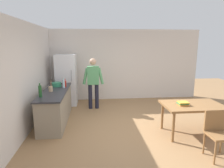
% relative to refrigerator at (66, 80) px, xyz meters
% --- Properties ---
extents(ground_plane, '(14.00, 14.00, 0.00)m').
position_rel_refrigerator_xyz_m(ground_plane, '(1.90, -2.40, -0.90)').
color(ground_plane, '#936D47').
extents(wall_back, '(6.40, 0.12, 2.70)m').
position_rel_refrigerator_xyz_m(wall_back, '(1.90, 0.60, 0.45)').
color(wall_back, silver).
rests_on(wall_back, ground_plane).
extents(wall_left, '(0.12, 5.60, 2.70)m').
position_rel_refrigerator_xyz_m(wall_left, '(-0.70, -2.20, 0.45)').
color(wall_left, silver).
rests_on(wall_left, ground_plane).
extents(kitchen_counter, '(0.64, 2.20, 0.90)m').
position_rel_refrigerator_xyz_m(kitchen_counter, '(-0.10, -1.60, -0.45)').
color(kitchen_counter, gray).
rests_on(kitchen_counter, ground_plane).
extents(refrigerator, '(0.70, 0.67, 1.80)m').
position_rel_refrigerator_xyz_m(refrigerator, '(0.00, 0.00, 0.00)').
color(refrigerator, white).
rests_on(refrigerator, ground_plane).
extents(person, '(0.70, 0.22, 1.70)m').
position_rel_refrigerator_xyz_m(person, '(0.95, -0.55, 0.08)').
color(person, '#1E1E2D').
rests_on(person, ground_plane).
extents(dining_table, '(1.40, 0.90, 0.75)m').
position_rel_refrigerator_xyz_m(dining_table, '(3.30, -2.70, -0.23)').
color(dining_table, olive).
rests_on(dining_table, ground_plane).
extents(chair, '(0.42, 0.42, 0.91)m').
position_rel_refrigerator_xyz_m(chair, '(3.30, -3.67, -0.37)').
color(chair, olive).
rests_on(chair, ground_plane).
extents(cooking_pot, '(0.40, 0.28, 0.12)m').
position_rel_refrigerator_xyz_m(cooking_pot, '(-0.15, -1.06, 0.06)').
color(cooking_pot, '#2D845B').
rests_on(cooking_pot, kitchen_counter).
extents(utensil_jar, '(0.11, 0.11, 0.32)m').
position_rel_refrigerator_xyz_m(utensil_jar, '(-0.19, -1.70, 0.08)').
color(utensil_jar, tan).
rests_on(utensil_jar, kitchen_counter).
extents(bottle_water_clear, '(0.07, 0.07, 0.30)m').
position_rel_refrigerator_xyz_m(bottle_water_clear, '(0.09, -1.30, 0.13)').
color(bottle_water_clear, silver).
rests_on(bottle_water_clear, kitchen_counter).
extents(bottle_sauce_red, '(0.06, 0.06, 0.24)m').
position_rel_refrigerator_xyz_m(bottle_sauce_red, '(0.12, -1.13, 0.10)').
color(bottle_sauce_red, '#B22319').
rests_on(bottle_sauce_red, kitchen_counter).
extents(bottle_wine_green, '(0.08, 0.08, 0.34)m').
position_rel_refrigerator_xyz_m(bottle_wine_green, '(-0.32, -2.24, 0.15)').
color(bottle_wine_green, '#1E5123').
rests_on(bottle_wine_green, kitchen_counter).
extents(book_stack, '(0.23, 0.21, 0.08)m').
position_rel_refrigerator_xyz_m(book_stack, '(3.03, -2.74, -0.11)').
color(book_stack, orange).
rests_on(book_stack, dining_table).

